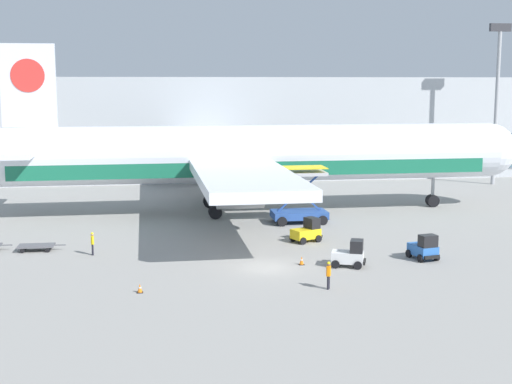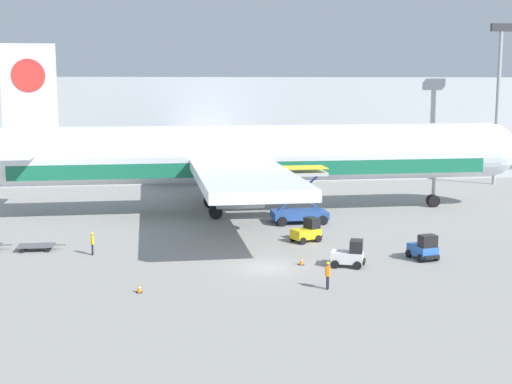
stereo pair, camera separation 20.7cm
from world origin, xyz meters
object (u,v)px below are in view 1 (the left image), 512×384
object	(u,v)px
ground_crew_near	(329,273)
traffic_cone_far	(140,288)
light_mast	(497,91)
airplane_main	(244,156)
baggage_tug_far	(350,255)
scissor_lift_loader	(299,202)
ground_crew_far	(92,242)
traffic_cone_near	(302,261)
baggage_tug_mid	(307,231)
baggage_tug_foreground	(424,248)
baggage_dolly_second	(37,246)

from	to	relation	value
ground_crew_near	traffic_cone_far	size ratio (longest dim) A/B	3.18
light_mast	airplane_main	size ratio (longest dim) A/B	0.36
baggage_tug_far	traffic_cone_far	size ratio (longest dim) A/B	4.77
scissor_lift_loader	baggage_tug_far	world-z (taller)	scissor_lift_loader
light_mast	ground_crew_near	xyz separation A→B (m)	(-33.48, -43.87, -11.08)
airplane_main	ground_crew_near	world-z (taller)	airplane_main
ground_crew_far	traffic_cone_far	bearing A→B (deg)	12.56
traffic_cone_near	traffic_cone_far	world-z (taller)	traffic_cone_near
baggage_tug_mid	baggage_tug_far	distance (m)	8.68
baggage_tug_far	traffic_cone_far	xyz separation A→B (m)	(-15.10, -4.32, -0.59)
baggage_tug_foreground	ground_crew_near	bearing A→B (deg)	-65.65
scissor_lift_loader	traffic_cone_near	xyz separation A→B (m)	(-3.14, -15.71, -1.73)
baggage_tug_mid	ground_crew_near	world-z (taller)	baggage_tug_mid
scissor_lift_loader	baggage_tug_mid	size ratio (longest dim) A/B	1.92
baggage_tug_far	baggage_dolly_second	size ratio (longest dim) A/B	0.75
baggage_dolly_second	ground_crew_far	distance (m)	5.03
ground_crew_far	traffic_cone_far	xyz separation A→B (m)	(3.74, -10.74, -0.79)
traffic_cone_far	baggage_dolly_second	bearing A→B (deg)	122.90
baggage_tug_far	baggage_tug_mid	bearing A→B (deg)	118.75
scissor_lift_loader	traffic_cone_far	xyz separation A→B (m)	(-14.87, -21.06, -1.76)
baggage_tug_foreground	baggage_dolly_second	xyz separation A→B (m)	(-29.52, 7.28, -0.49)
airplane_main	baggage_dolly_second	size ratio (longest dim) A/B	15.62
airplane_main	traffic_cone_near	xyz separation A→B (m)	(1.29, -22.13, -5.53)
light_mast	baggage_dolly_second	bearing A→B (deg)	-150.87
ground_crew_far	baggage_tug_far	bearing A→B (deg)	64.55
ground_crew_near	ground_crew_far	distance (m)	19.75
traffic_cone_near	baggage_tug_foreground	bearing A→B (deg)	0.97
scissor_lift_loader	baggage_tug_foreground	distance (m)	16.84
ground_crew_far	traffic_cone_near	bearing A→B (deg)	64.17
scissor_lift_loader	baggage_dolly_second	world-z (taller)	scissor_lift_loader
airplane_main	baggage_tug_mid	size ratio (longest dim) A/B	20.74
ground_crew_near	traffic_cone_far	distance (m)	12.19
traffic_cone_near	airplane_main	bearing A→B (deg)	93.33
baggage_tug_foreground	ground_crew_far	distance (m)	25.53
baggage_tug_foreground	traffic_cone_near	distance (m)	9.54
baggage_tug_mid	traffic_cone_far	world-z (taller)	baggage_tug_mid
baggage_tug_mid	baggage_dolly_second	distance (m)	22.14
baggage_tug_foreground	traffic_cone_near	world-z (taller)	baggage_tug_foreground
baggage_tug_mid	scissor_lift_loader	bearing A→B (deg)	58.48
light_mast	ground_crew_near	world-z (taller)	light_mast
baggage_tug_foreground	ground_crew_near	distance (m)	11.23
airplane_main	scissor_lift_loader	size ratio (longest dim) A/B	10.82
airplane_main	traffic_cone_far	xyz separation A→B (m)	(-10.44, -27.49, -5.56)
airplane_main	traffic_cone_near	bearing A→B (deg)	-87.04
airplane_main	ground_crew_far	world-z (taller)	airplane_main
scissor_lift_loader	ground_crew_far	distance (m)	21.31
baggage_tug_mid	airplane_main	bearing A→B (deg)	78.79
ground_crew_near	traffic_cone_near	xyz separation A→B (m)	(-0.40, 6.39, -0.78)
ground_crew_far	baggage_tug_foreground	bearing A→B (deg)	71.55
traffic_cone_near	baggage_tug_far	bearing A→B (deg)	-17.03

